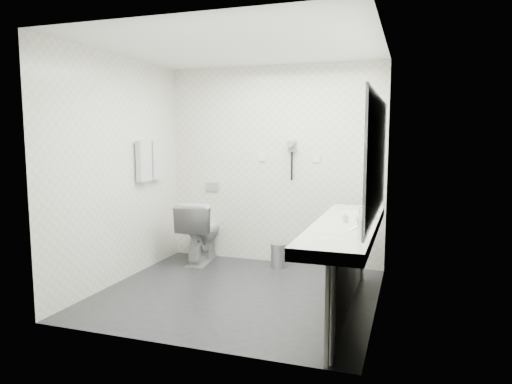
% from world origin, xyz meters
% --- Properties ---
extents(floor, '(2.80, 2.80, 0.00)m').
position_xyz_m(floor, '(0.00, 0.00, 0.00)').
color(floor, '#242529').
rests_on(floor, ground).
extents(ceiling, '(2.80, 2.80, 0.00)m').
position_xyz_m(ceiling, '(0.00, 0.00, 2.50)').
color(ceiling, white).
rests_on(ceiling, wall_back).
extents(wall_back, '(2.80, 0.00, 2.80)m').
position_xyz_m(wall_back, '(0.00, 1.30, 1.25)').
color(wall_back, white).
rests_on(wall_back, floor).
extents(wall_front, '(2.80, 0.00, 2.80)m').
position_xyz_m(wall_front, '(0.00, -1.30, 1.25)').
color(wall_front, white).
rests_on(wall_front, floor).
extents(wall_left, '(0.00, 2.60, 2.60)m').
position_xyz_m(wall_left, '(-1.40, 0.00, 1.25)').
color(wall_left, white).
rests_on(wall_left, floor).
extents(wall_right, '(0.00, 2.60, 2.60)m').
position_xyz_m(wall_right, '(1.40, 0.00, 1.25)').
color(wall_right, white).
rests_on(wall_right, floor).
extents(vanity_counter, '(0.55, 2.20, 0.10)m').
position_xyz_m(vanity_counter, '(1.12, -0.20, 0.80)').
color(vanity_counter, white).
rests_on(vanity_counter, floor).
extents(vanity_panel, '(0.03, 2.15, 0.75)m').
position_xyz_m(vanity_panel, '(1.15, -0.20, 0.38)').
color(vanity_panel, '#9B9992').
rests_on(vanity_panel, floor).
extents(vanity_post_near, '(0.06, 0.06, 0.75)m').
position_xyz_m(vanity_post_near, '(1.18, -1.24, 0.38)').
color(vanity_post_near, silver).
rests_on(vanity_post_near, floor).
extents(vanity_post_far, '(0.06, 0.06, 0.75)m').
position_xyz_m(vanity_post_far, '(1.18, 0.84, 0.38)').
color(vanity_post_far, silver).
rests_on(vanity_post_far, floor).
extents(mirror, '(0.02, 2.20, 1.05)m').
position_xyz_m(mirror, '(1.39, -0.20, 1.45)').
color(mirror, '#B2BCC6').
rests_on(mirror, wall_right).
extents(basin_near, '(0.40, 0.31, 0.05)m').
position_xyz_m(basin_near, '(1.12, -0.85, 0.83)').
color(basin_near, white).
rests_on(basin_near, vanity_counter).
extents(basin_far, '(0.40, 0.31, 0.05)m').
position_xyz_m(basin_far, '(1.12, 0.45, 0.83)').
color(basin_far, white).
rests_on(basin_far, vanity_counter).
extents(faucet_near, '(0.04, 0.04, 0.15)m').
position_xyz_m(faucet_near, '(1.32, -0.85, 0.92)').
color(faucet_near, silver).
rests_on(faucet_near, vanity_counter).
extents(faucet_far, '(0.04, 0.04, 0.15)m').
position_xyz_m(faucet_far, '(1.32, 0.45, 0.92)').
color(faucet_far, silver).
rests_on(faucet_far, vanity_counter).
extents(soap_bottle_a, '(0.06, 0.06, 0.09)m').
position_xyz_m(soap_bottle_a, '(1.12, -0.19, 0.90)').
color(soap_bottle_a, beige).
rests_on(soap_bottle_a, vanity_counter).
extents(soap_bottle_b, '(0.11, 0.11, 0.10)m').
position_xyz_m(soap_bottle_b, '(1.24, -0.10, 0.90)').
color(soap_bottle_b, beige).
rests_on(soap_bottle_b, vanity_counter).
extents(glass_left, '(0.06, 0.06, 0.11)m').
position_xyz_m(glass_left, '(1.35, 0.09, 0.91)').
color(glass_left, silver).
rests_on(glass_left, vanity_counter).
extents(glass_right, '(0.07, 0.07, 0.10)m').
position_xyz_m(glass_right, '(1.24, 0.09, 0.90)').
color(glass_right, silver).
rests_on(glass_right, vanity_counter).
extents(toilet, '(0.54, 0.84, 0.80)m').
position_xyz_m(toilet, '(-0.89, 0.98, 0.40)').
color(toilet, white).
rests_on(toilet, floor).
extents(flush_plate, '(0.18, 0.02, 0.12)m').
position_xyz_m(flush_plate, '(-0.85, 1.29, 0.95)').
color(flush_plate, '#B2B5BA').
rests_on(flush_plate, wall_back).
extents(pedal_bin, '(0.26, 0.26, 0.29)m').
position_xyz_m(pedal_bin, '(0.14, 1.06, 0.14)').
color(pedal_bin, '#B2B5BA').
rests_on(pedal_bin, floor).
extents(bin_lid, '(0.20, 0.20, 0.02)m').
position_xyz_m(bin_lid, '(0.14, 1.06, 0.29)').
color(bin_lid, '#B2B5BA').
rests_on(bin_lid, pedal_bin).
extents(towel_rail, '(0.02, 0.62, 0.02)m').
position_xyz_m(towel_rail, '(-1.35, 0.55, 1.55)').
color(towel_rail, silver).
rests_on(towel_rail, wall_left).
extents(towel_near, '(0.07, 0.24, 0.48)m').
position_xyz_m(towel_near, '(-1.34, 0.41, 1.33)').
color(towel_near, silver).
rests_on(towel_near, towel_rail).
extents(towel_far, '(0.07, 0.24, 0.48)m').
position_xyz_m(towel_far, '(-1.34, 0.69, 1.33)').
color(towel_far, silver).
rests_on(towel_far, towel_rail).
extents(dryer_cradle, '(0.10, 0.04, 0.14)m').
position_xyz_m(dryer_cradle, '(0.25, 1.27, 1.50)').
color(dryer_cradle, gray).
rests_on(dryer_cradle, wall_back).
extents(dryer_barrel, '(0.08, 0.14, 0.08)m').
position_xyz_m(dryer_barrel, '(0.25, 1.20, 1.53)').
color(dryer_barrel, gray).
rests_on(dryer_barrel, dryer_cradle).
extents(dryer_cord, '(0.02, 0.02, 0.35)m').
position_xyz_m(dryer_cord, '(0.25, 1.26, 1.25)').
color(dryer_cord, black).
rests_on(dryer_cord, dryer_cradle).
extents(switch_plate_a, '(0.09, 0.02, 0.09)m').
position_xyz_m(switch_plate_a, '(-0.15, 1.29, 1.35)').
color(switch_plate_a, white).
rests_on(switch_plate_a, wall_back).
extents(switch_plate_b, '(0.09, 0.02, 0.09)m').
position_xyz_m(switch_plate_b, '(0.55, 1.29, 1.35)').
color(switch_plate_b, white).
rests_on(switch_plate_b, wall_back).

